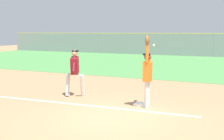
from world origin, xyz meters
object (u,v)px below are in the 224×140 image
Objects in this scene: fielder at (147,72)px; runner at (75,70)px; baseball at (154,45)px; parked_car_tan at (118,46)px; parked_car_black at (206,48)px; parked_car_red at (160,47)px; first_base at (141,104)px.

runner is (-2.95, 0.45, -0.12)m from fielder.
fielder reaches higher than baseball.
parked_car_tan is (-11.72, 23.95, -0.45)m from fielder.
fielder is 1.33× the size of runner.
runner is at bearing -94.96° from parked_car_black.
parked_car_black is at bearing -9.36° from parked_car_tan.
parked_car_red is (-3.70, 23.52, -0.32)m from runner.
first_base is at bearing -42.10° from fielder.
baseball reaches higher than parked_car_red.
runner is (-2.70, 0.31, 0.96)m from first_base.
parked_car_black is at bearing -98.73° from fielder.
parked_car_black is at bearing 93.99° from baseball.
parked_car_tan is at bearing 116.58° from baseball.
baseball is at bearing -75.44° from parked_car_red.
fielder is at bearing -69.37° from parked_car_tan.
parked_car_black is (-1.28, 23.11, 0.63)m from first_base.
runner is 25.08m from parked_car_tan.
parked_car_tan is 1.03× the size of parked_car_black.
fielder is 2.99m from runner.
parked_car_tan is 1.03× the size of parked_car_red.
fielder reaches higher than runner.
parked_car_black is (-1.53, 23.25, -0.45)m from fielder.
parked_car_tan is 5.07m from parked_car_red.
parked_car_tan is at bearing 178.92° from parked_car_red.
runner is at bearing 173.51° from first_base.
runner is 22.85m from parked_car_black.
parked_car_red is at bearing 105.90° from baseball.
parked_car_red is (-6.40, 23.83, 0.63)m from first_base.
runner reaches higher than parked_car_tan.
fielder is at bearing -75.84° from parked_car_red.
fielder is 26.67m from parked_car_tan.
parked_car_red is at bearing -86.98° from fielder.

